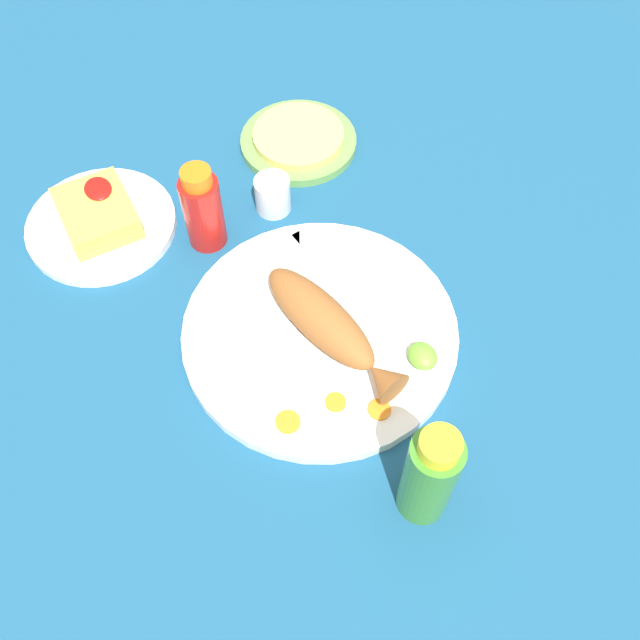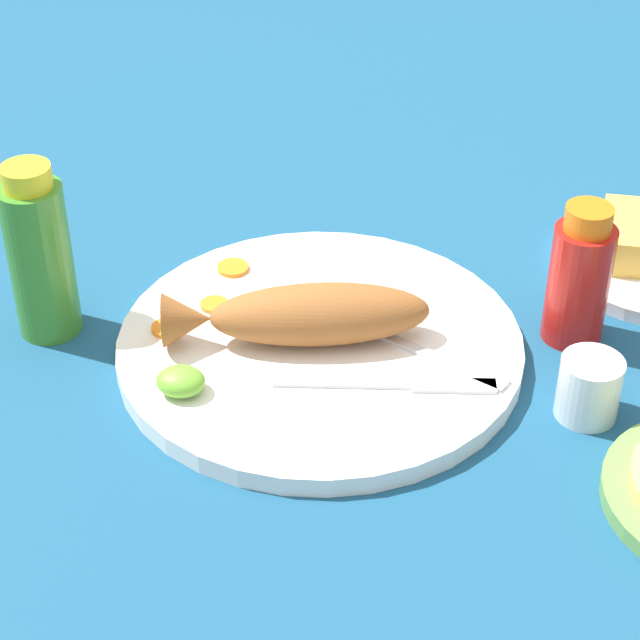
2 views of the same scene
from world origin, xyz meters
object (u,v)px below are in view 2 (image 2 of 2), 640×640
object	(u,v)px
fried_fish	(302,315)
fork_far	(400,385)
hot_sauce_bottle_red	(579,278)
salt_cup	(588,391)
hot_sauce_bottle_green	(42,252)
main_plate	(320,347)
fork_near	(424,352)

from	to	relation	value
fried_fish	fork_far	bearing A→B (deg)	-42.37
fork_far	hot_sauce_bottle_red	size ratio (longest dim) A/B	1.39
fork_far	salt_cup	xyz separation A→B (m)	(0.15, 0.01, 0.00)
hot_sauce_bottle_green	fried_fish	bearing A→B (deg)	-2.08
hot_sauce_bottle_red	hot_sauce_bottle_green	bearing A→B (deg)	-172.56
salt_cup	main_plate	bearing A→B (deg)	169.59
fork_far	salt_cup	world-z (taller)	salt_cup
fried_fish	salt_cup	distance (m)	0.25
fried_fish	fork_near	xyz separation A→B (m)	(0.11, -0.00, -0.02)
fried_fish	hot_sauce_bottle_green	bearing A→B (deg)	164.59
hot_sauce_bottle_green	salt_cup	distance (m)	0.48
main_plate	fried_fish	bearing A→B (deg)	-166.67
hot_sauce_bottle_red	hot_sauce_bottle_green	size ratio (longest dim) A/B	0.80
hot_sauce_bottle_red	salt_cup	size ratio (longest dim) A/B	2.44
fried_fish	fork_near	distance (m)	0.11
hot_sauce_bottle_red	fork_far	bearing A→B (deg)	-139.88
fried_fish	hot_sauce_bottle_red	world-z (taller)	hot_sauce_bottle_red
fork_near	salt_cup	size ratio (longest dim) A/B	3.16
main_plate	salt_cup	bearing A→B (deg)	-10.41
main_plate	fork_far	world-z (taller)	fork_far
hot_sauce_bottle_green	fork_near	bearing A→B (deg)	-2.04
main_plate	hot_sauce_bottle_green	size ratio (longest dim) A/B	2.15
main_plate	fork_near	xyz separation A→B (m)	(0.09, -0.01, 0.01)
main_plate	fork_near	size ratio (longest dim) A/B	2.06
main_plate	fried_fish	size ratio (longest dim) A/B	1.50
main_plate	hot_sauce_bottle_green	world-z (taller)	hot_sauce_bottle_green
fork_near	hot_sauce_bottle_green	size ratio (longest dim) A/B	1.04
fried_fish	main_plate	bearing A→B (deg)	0.00
fried_fish	hot_sauce_bottle_green	distance (m)	0.24
fork_near	hot_sauce_bottle_red	distance (m)	0.15
main_plate	fork_far	xyz separation A→B (m)	(0.08, -0.05, 0.01)
fork_far	hot_sauce_bottle_red	world-z (taller)	hot_sauce_bottle_red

